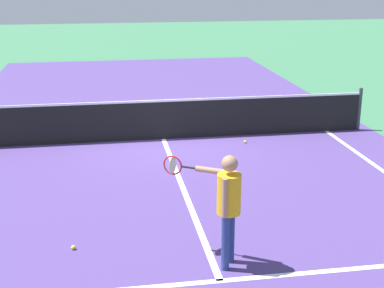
{
  "coord_description": "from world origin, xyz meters",
  "views": [
    {
      "loc": [
        -1.4,
        -12.59,
        3.89
      ],
      "look_at": [
        0.09,
        -3.61,
        1.0
      ],
      "focal_mm": 51.82,
      "sensor_mm": 36.0,
      "label": 1
    }
  ],
  "objects": [
    {
      "name": "court_surface_inbounds",
      "position": [
        0.0,
        0.0,
        0.0
      ],
      "size": [
        10.62,
        24.4,
        0.0
      ],
      "primitive_type": "cube",
      "color": "#4C387A",
      "rests_on": "ground_plane"
    },
    {
      "name": "net",
      "position": [
        0.0,
        0.0,
        0.49
      ],
      "size": [
        9.98,
        0.09,
        1.07
      ],
      "color": "#33383D",
      "rests_on": "ground_plane"
    },
    {
      "name": "tennis_ball_near_net",
      "position": [
        1.85,
        -0.64,
        0.03
      ],
      "size": [
        0.07,
        0.07,
        0.07
      ],
      "primitive_type": "sphere",
      "color": "#CCE033",
      "rests_on": "ground_plane"
    },
    {
      "name": "line_center_service",
      "position": [
        0.0,
        -3.2,
        0.0
      ],
      "size": [
        0.1,
        6.4,
        0.01
      ],
      "primitive_type": "cube",
      "color": "white",
      "rests_on": "ground_plane"
    },
    {
      "name": "ground_plane",
      "position": [
        0.0,
        0.0,
        0.0
      ],
      "size": [
        60.0,
        60.0,
        0.0
      ],
      "primitive_type": "plane",
      "color": "#38724C"
    },
    {
      "name": "player_near",
      "position": [
        0.16,
        -6.0,
        0.98
      ],
      "size": [
        0.95,
        0.9,
        1.59
      ],
      "color": "navy",
      "rests_on": "ground_plane"
    },
    {
      "name": "line_service_near",
      "position": [
        0.0,
        -6.4,
        0.0
      ],
      "size": [
        8.22,
        0.1,
        0.01
      ],
      "primitive_type": "cube",
      "color": "white",
      "rests_on": "ground_plane"
    },
    {
      "name": "tennis_ball_mid_court",
      "position": [
        -1.92,
        -5.22,
        0.03
      ],
      "size": [
        0.07,
        0.07,
        0.07
      ],
      "primitive_type": "sphere",
      "color": "#CCE033",
      "rests_on": "ground_plane"
    }
  ]
}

